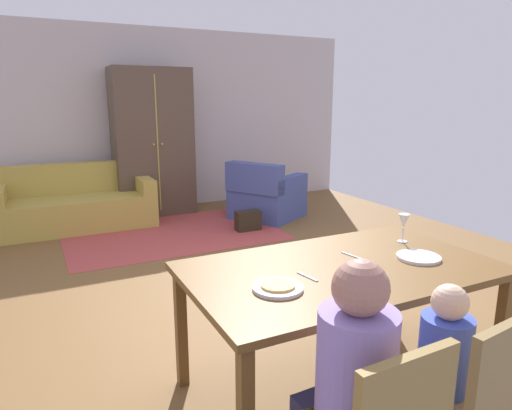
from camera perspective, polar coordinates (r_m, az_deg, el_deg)
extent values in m
cube|color=brown|center=(4.40, -3.26, -9.18)|extent=(6.81, 6.32, 0.02)
cube|color=#C0B5B4|center=(7.14, -13.82, 10.30)|extent=(6.81, 0.10, 2.70)
cube|color=brown|center=(2.58, 10.73, -7.99)|extent=(1.72, 1.00, 0.04)
cube|color=brown|center=(3.00, 28.48, -14.21)|extent=(0.06, 0.06, 0.72)
cube|color=brown|center=(2.77, -9.42, -15.09)|extent=(0.06, 0.06, 0.72)
cube|color=brown|center=(3.52, 16.63, -9.11)|extent=(0.06, 0.06, 0.72)
cylinder|color=silver|center=(2.23, 2.76, -10.39)|extent=(0.25, 0.25, 0.02)
cylinder|color=gold|center=(2.23, 2.77, -10.04)|extent=(0.17, 0.17, 0.01)
cylinder|color=silver|center=(2.44, 13.33, -8.65)|extent=(0.25, 0.25, 0.02)
cylinder|color=gold|center=(2.43, 13.34, -8.33)|extent=(0.17, 0.17, 0.01)
cylinder|color=silver|center=(2.80, 19.79, -6.20)|extent=(0.25, 0.25, 0.02)
cylinder|color=silver|center=(3.09, 17.95, -4.39)|extent=(0.06, 0.06, 0.01)
cylinder|color=silver|center=(3.08, 18.01, -3.54)|extent=(0.01, 0.01, 0.09)
cone|color=silver|center=(3.05, 18.13, -1.92)|extent=(0.07, 0.07, 0.09)
cube|color=silver|center=(2.39, 6.48, -8.95)|extent=(0.04, 0.15, 0.01)
cube|color=silver|center=(2.74, 12.09, -6.30)|extent=(0.05, 0.17, 0.01)
cylinder|color=#8D76C3|center=(1.84, 12.48, -19.48)|extent=(0.30, 0.30, 0.46)
sphere|color=#9E6B5C|center=(1.68, 13.04, -10.12)|extent=(0.21, 0.21, 0.21)
cube|color=olive|center=(2.23, 23.45, -21.60)|extent=(0.47, 0.47, 0.04)
cube|color=olive|center=(2.03, 28.74, -18.13)|extent=(0.42, 0.09, 0.42)
cube|color=olive|center=(2.56, 21.77, -22.58)|extent=(0.04, 0.04, 0.41)
cylinder|color=#394EBE|center=(2.16, 22.66, -16.85)|extent=(0.22, 0.22, 0.33)
sphere|color=beige|center=(2.06, 23.24, -11.18)|extent=(0.15, 0.15, 0.15)
cube|color=#A73F3C|center=(5.85, -10.47, -3.50)|extent=(2.60, 1.80, 0.01)
cube|color=#B09840|center=(6.39, -21.59, -0.90)|extent=(1.95, 0.84, 0.42)
cube|color=#B09840|center=(6.65, -22.17, 3.18)|extent=(1.95, 0.20, 0.40)
cube|color=#B09840|center=(6.45, -14.02, 2.59)|extent=(0.18, 0.84, 0.20)
cube|color=#404E90|center=(6.51, 1.45, 0.29)|extent=(1.15, 1.16, 0.42)
cube|color=#404E90|center=(6.15, -0.22, 3.42)|extent=(0.60, 0.84, 0.40)
cube|color=#404E90|center=(6.28, 4.06, 2.67)|extent=(0.82, 0.58, 0.20)
cube|color=#404E90|center=(6.63, -0.99, 3.26)|extent=(0.82, 0.58, 0.20)
cube|color=brown|center=(6.79, -12.88, 7.67)|extent=(1.10, 0.56, 2.10)
cube|color=#AB9B3C|center=(6.51, -12.28, 7.49)|extent=(0.02, 0.01, 1.89)
sphere|color=#AB9B3C|center=(6.49, -12.78, 7.44)|extent=(0.04, 0.04, 0.04)
sphere|color=#AB9B3C|center=(6.52, -11.75, 7.52)|extent=(0.04, 0.04, 0.04)
cube|color=black|center=(5.86, -1.03, -1.98)|extent=(0.32, 0.16, 0.26)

